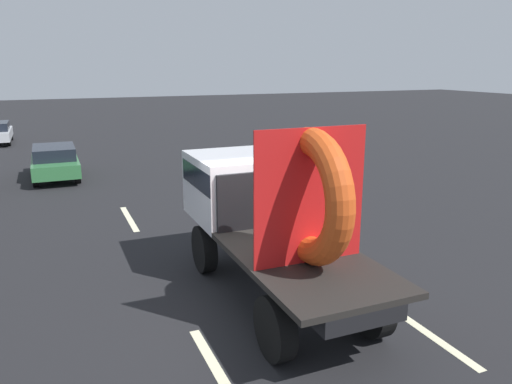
{
  "coord_description": "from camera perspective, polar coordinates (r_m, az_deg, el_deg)",
  "views": [
    {
      "loc": [
        -3.38,
        -7.78,
        4.26
      ],
      "look_at": [
        0.28,
        0.86,
        1.83
      ],
      "focal_mm": 34.75,
      "sensor_mm": 36.0,
      "label": 1
    }
  ],
  "objects": [
    {
      "name": "lane_dash_left_far",
      "position": [
        14.52,
        -14.38,
        -2.98
      ],
      "size": [
        0.16,
        2.48,
        0.01
      ],
      "primitive_type": "cube",
      "rotation": [
        0.0,
        0.0,
        1.57
      ],
      "color": "beige",
      "rests_on": "ground_plane"
    },
    {
      "name": "lane_dash_right_near",
      "position": [
        8.85,
        19.16,
        -15.11
      ],
      "size": [
        0.16,
        2.26,
        0.01
      ],
      "primitive_type": "cube",
      "rotation": [
        0.0,
        0.0,
        1.57
      ],
      "color": "beige",
      "rests_on": "ground_plane"
    },
    {
      "name": "distant_sedan",
      "position": [
        20.44,
        -22.15,
        3.33
      ],
      "size": [
        1.64,
        3.82,
        1.25
      ],
      "color": "black",
      "rests_on": "ground_plane"
    },
    {
      "name": "lane_dash_left_near",
      "position": [
        7.48,
        -4.25,
        -20.2
      ],
      "size": [
        0.16,
        2.56,
        0.01
      ],
      "primitive_type": "cube",
      "rotation": [
        0.0,
        0.0,
        1.57
      ],
      "color": "beige",
      "rests_on": "ground_plane"
    },
    {
      "name": "flatbed_truck",
      "position": [
        9.5,
        0.62,
        -1.5
      ],
      "size": [
        2.02,
        5.58,
        3.34
      ],
      "color": "black",
      "rests_on": "ground_plane"
    },
    {
      "name": "lane_dash_right_far",
      "position": [
        15.49,
        -1.62,
        -1.43
      ],
      "size": [
        0.16,
        2.64,
        0.01
      ],
      "primitive_type": "cube",
      "rotation": [
        0.0,
        0.0,
        1.57
      ],
      "color": "beige",
      "rests_on": "ground_plane"
    },
    {
      "name": "ground_plane",
      "position": [
        9.49,
        0.47,
        -12.15
      ],
      "size": [
        120.0,
        120.0,
        0.0
      ],
      "primitive_type": "plane",
      "color": "black"
    }
  ]
}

